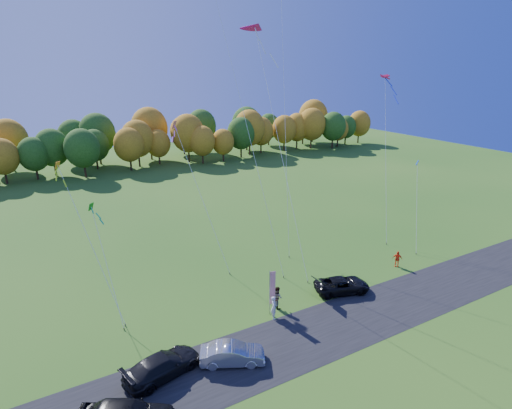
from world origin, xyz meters
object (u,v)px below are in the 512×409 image
silver_sedan (232,354)px  person_east (397,259)px  feather_flag (272,288)px  black_suv (342,285)px

silver_sedan → person_east: person_east is taller
silver_sedan → feather_flag: (5.21, 3.61, 1.62)m
black_suv → silver_sedan: (-12.26, -3.40, 0.03)m
silver_sedan → feather_flag: size_ratio=1.12×
silver_sedan → person_east: (20.13, 4.43, 0.11)m
black_suv → silver_sedan: bearing=122.5°
black_suv → silver_sedan: 12.72m
black_suv → person_east: size_ratio=2.95×
silver_sedan → feather_flag: 6.54m
black_suv → person_east: person_east is taller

